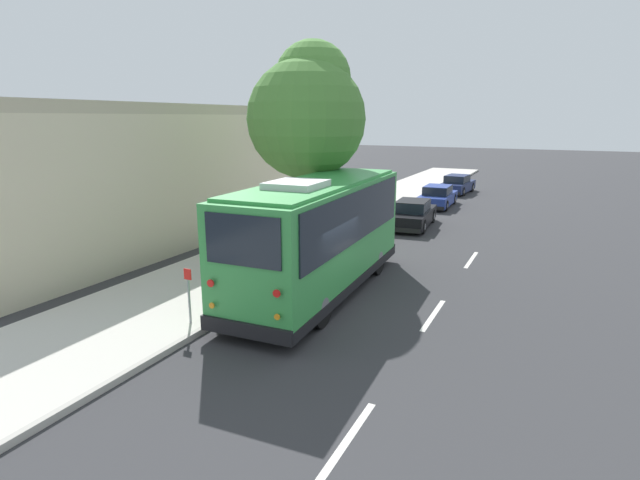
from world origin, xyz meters
The scene contains 15 objects.
ground_plane centered at (0.00, 0.00, 0.00)m, with size 160.00×160.00×0.00m, color #333335.
sidewalk_slab centered at (0.00, 4.09, 0.07)m, with size 80.00×4.41×0.15m, color beige.
curb_strip centered at (0.00, 1.82, 0.07)m, with size 80.00×0.14×0.15m, color #AAA69D.
shuttle_bus centered at (1.31, 0.51, 1.93)m, with size 8.67×2.96×3.58m.
parked_sedan_black centered at (11.76, 0.55, 0.61)m, with size 4.45×1.98×1.31m.
parked_sedan_blue centered at (17.99, 0.77, 0.58)m, with size 4.25×1.78×1.27m.
parked_sedan_navy centered at (24.06, 0.79, 0.59)m, with size 4.27×1.91×1.28m.
street_tree centered at (4.49, 2.51, 5.41)m, with size 4.20×4.20×7.73m.
sign_post_near centered at (-2.51, 2.27, 0.89)m, with size 0.06×0.22×1.42m.
sign_post_far centered at (-1.30, 2.27, 0.88)m, with size 0.06×0.22×1.41m.
fire_hydrant centered at (6.97, 2.35, 0.55)m, with size 0.22×0.22×0.81m.
building_backdrop centered at (5.47, 11.29, 2.67)m, with size 20.11×7.98×5.72m.
lane_stripe_behind centered at (-4.97, -3.07, 0.00)m, with size 2.40×0.14×0.01m, color silver.
lane_stripe_mid centered at (1.03, -3.07, 0.00)m, with size 2.40×0.14×0.01m, color silver.
lane_stripe_ahead centered at (7.03, -3.07, 0.00)m, with size 2.40×0.14×0.01m, color silver.
Camera 1 is at (-11.66, -5.82, 5.21)m, focal length 28.00 mm.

